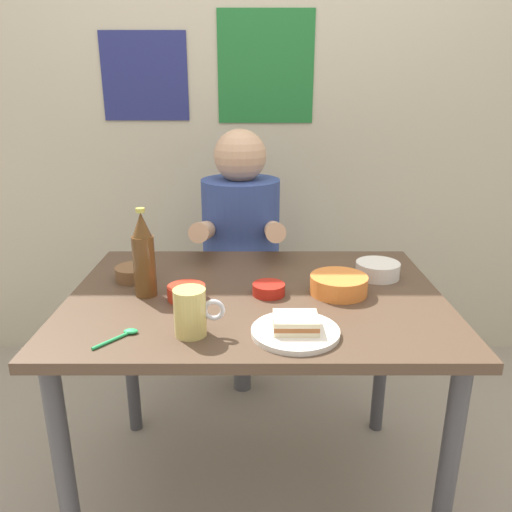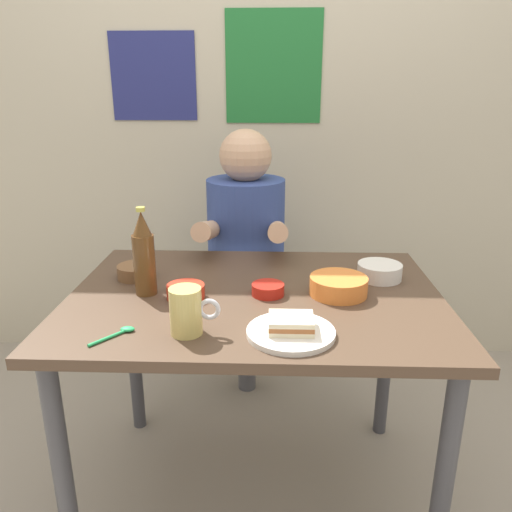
% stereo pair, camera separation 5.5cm
% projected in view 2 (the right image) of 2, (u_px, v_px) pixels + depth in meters
% --- Properties ---
extents(ground_plane, '(6.00, 6.00, 0.00)m').
position_uv_depth(ground_plane, '(255.00, 491.00, 1.72)').
color(ground_plane, gray).
extents(wall_back, '(4.40, 0.09, 2.60)m').
position_uv_depth(wall_back, '(264.00, 92.00, 2.29)').
color(wall_back, '#BCB299').
rests_on(wall_back, ground).
extents(dining_table, '(1.10, 0.80, 0.74)m').
position_uv_depth(dining_table, '(255.00, 322.00, 1.51)').
color(dining_table, '#4C3828').
rests_on(dining_table, ground).
extents(stool, '(0.34, 0.34, 0.45)m').
position_uv_depth(stool, '(247.00, 319.00, 2.20)').
color(stool, '#4C4C51').
rests_on(stool, ground).
extents(person_seated, '(0.33, 0.56, 0.72)m').
position_uv_depth(person_seated, '(246.00, 229.00, 2.06)').
color(person_seated, '#33478C').
rests_on(person_seated, stool).
extents(plate_orange, '(0.22, 0.22, 0.01)m').
position_uv_depth(plate_orange, '(291.00, 332.00, 1.23)').
color(plate_orange, silver).
rests_on(plate_orange, dining_table).
extents(sandwich, '(0.11, 0.09, 0.04)m').
position_uv_depth(sandwich, '(291.00, 323.00, 1.22)').
color(sandwich, beige).
rests_on(sandwich, plate_orange).
extents(beer_mug, '(0.13, 0.08, 0.12)m').
position_uv_depth(beer_mug, '(187.00, 311.00, 1.22)').
color(beer_mug, '#D1BC66').
rests_on(beer_mug, dining_table).
extents(beer_bottle, '(0.06, 0.06, 0.26)m').
position_uv_depth(beer_bottle, '(144.00, 255.00, 1.44)').
color(beer_bottle, '#593819').
rests_on(beer_bottle, dining_table).
extents(condiment_bowl_brown, '(0.12, 0.12, 0.04)m').
position_uv_depth(condiment_bowl_brown, '(136.00, 271.00, 1.59)').
color(condiment_bowl_brown, brown).
rests_on(condiment_bowl_brown, dining_table).
extents(rice_bowl_white, '(0.14, 0.14, 0.05)m').
position_uv_depth(rice_bowl_white, '(380.00, 271.00, 1.58)').
color(rice_bowl_white, silver).
rests_on(rice_bowl_white, dining_table).
extents(sauce_bowl_chili, '(0.11, 0.11, 0.04)m').
position_uv_depth(sauce_bowl_chili, '(186.00, 291.00, 1.44)').
color(sauce_bowl_chili, red).
rests_on(sauce_bowl_chili, dining_table).
extents(sambal_bowl_red, '(0.10, 0.10, 0.03)m').
position_uv_depth(sambal_bowl_red, '(268.00, 289.00, 1.46)').
color(sambal_bowl_red, '#B21E14').
rests_on(sambal_bowl_red, dining_table).
extents(soup_bowl_orange, '(0.17, 0.17, 0.05)m').
position_uv_depth(soup_bowl_orange, '(338.00, 284.00, 1.47)').
color(soup_bowl_orange, orange).
rests_on(soup_bowl_orange, dining_table).
extents(spoon, '(0.09, 0.10, 0.01)m').
position_uv_depth(spoon, '(120.00, 332.00, 1.23)').
color(spoon, '#26A559').
rests_on(spoon, dining_table).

